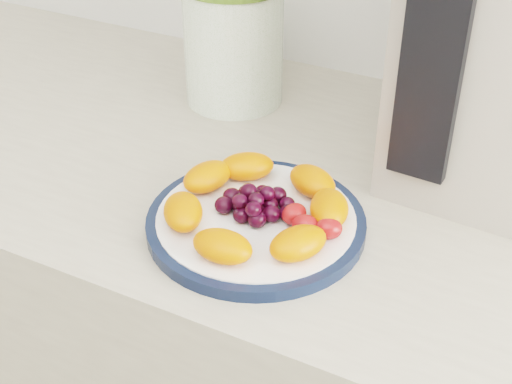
% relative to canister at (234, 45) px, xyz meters
% --- Properties ---
extents(plate_rim, '(0.25, 0.25, 0.01)m').
position_rel_canister_xyz_m(plate_rim, '(0.18, -0.27, -0.08)').
color(plate_rim, '#101B34').
rests_on(plate_rim, counter).
extents(plate_face, '(0.22, 0.22, 0.02)m').
position_rel_canister_xyz_m(plate_face, '(0.18, -0.27, -0.08)').
color(plate_face, white).
rests_on(plate_face, counter).
extents(canister, '(0.15, 0.15, 0.17)m').
position_rel_canister_xyz_m(canister, '(0.00, 0.00, 0.00)').
color(canister, '#396F13').
rests_on(canister, counter).
extents(appliance_panel, '(0.07, 0.03, 0.28)m').
position_rel_canister_xyz_m(appliance_panel, '(0.32, -0.16, 0.11)').
color(appliance_panel, black).
rests_on(appliance_panel, appliance_body).
extents(fruit_plate, '(0.21, 0.21, 0.03)m').
position_rel_canister_xyz_m(fruit_plate, '(0.18, -0.27, -0.05)').
color(fruit_plate, '#FF540A').
rests_on(fruit_plate, plate_face).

